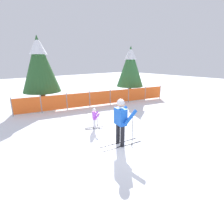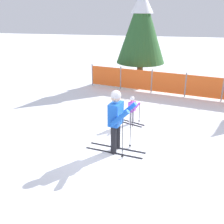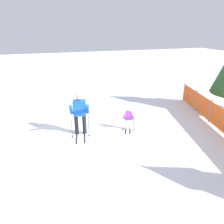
{
  "view_description": "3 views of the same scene",
  "coord_description": "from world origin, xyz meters",
  "px_view_note": "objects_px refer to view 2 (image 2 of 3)",
  "views": [
    {
      "loc": [
        -4.2,
        -4.54,
        3.14
      ],
      "look_at": [
        0.4,
        0.88,
        1.0
      ],
      "focal_mm": 28.0,
      "sensor_mm": 36.0,
      "label": 1
    },
    {
      "loc": [
        1.16,
        -7.09,
        3.95
      ],
      "look_at": [
        -0.29,
        0.72,
        0.85
      ],
      "focal_mm": 45.0,
      "sensor_mm": 36.0,
      "label": 2
    },
    {
      "loc": [
        8.08,
        -1.35,
        4.17
      ],
      "look_at": [
        0.41,
        1.11,
        0.98
      ],
      "focal_mm": 35.0,
      "sensor_mm": 36.0,
      "label": 3
    }
  ],
  "objects_px": {
    "skier_adult": "(117,116)",
    "skier_child": "(132,108)",
    "conifer_near": "(142,25)",
    "safety_fence": "(204,87)"
  },
  "relations": [
    {
      "from": "skier_child",
      "to": "conifer_near",
      "type": "distance_m",
      "value": 6.38
    },
    {
      "from": "skier_child",
      "to": "conifer_near",
      "type": "relative_size",
      "value": 0.21
    },
    {
      "from": "conifer_near",
      "to": "skier_child",
      "type": "bearing_deg",
      "value": -87.32
    },
    {
      "from": "skier_child",
      "to": "conifer_near",
      "type": "bearing_deg",
      "value": 117.77
    },
    {
      "from": "skier_adult",
      "to": "skier_child",
      "type": "xyz_separation_m",
      "value": [
        0.21,
        2.02,
        -0.5
      ]
    },
    {
      "from": "skier_adult",
      "to": "safety_fence",
      "type": "bearing_deg",
      "value": 72.2
    },
    {
      "from": "skier_adult",
      "to": "conifer_near",
      "type": "xyz_separation_m",
      "value": [
        -0.07,
        7.96,
        1.83
      ]
    },
    {
      "from": "skier_adult",
      "to": "skier_child",
      "type": "height_order",
      "value": "skier_adult"
    },
    {
      "from": "skier_adult",
      "to": "skier_child",
      "type": "bearing_deg",
      "value": 95.54
    },
    {
      "from": "safety_fence",
      "to": "conifer_near",
      "type": "xyz_separation_m",
      "value": [
        -3.02,
        2.68,
        2.35
      ]
    }
  ]
}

